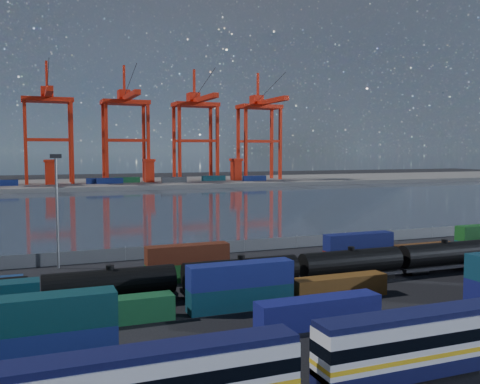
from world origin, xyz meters
name	(u,v)px	position (x,y,z in m)	size (l,w,h in m)	color
ground	(331,292)	(0.00, 0.00, 0.00)	(700.00, 700.00, 0.00)	black
harbor_water	(149,207)	(0.00, 105.00, 0.01)	(700.00, 700.00, 0.00)	#2B333F
far_quay	(104,184)	(0.00, 210.00, 1.00)	(700.00, 70.00, 2.00)	#514F4C
distant_mountains	(62,81)	(63.02, 1600.00, 220.29)	(2470.00, 1100.00, 520.00)	#1E2630
passenger_train	(453,338)	(-3.26, -23.40, 2.53)	(75.75, 2.93, 5.03)	silver
container_row_south	(256,311)	(-14.35, -10.34, 2.25)	(141.02, 2.61, 5.57)	#38393D
container_row_mid	(237,292)	(-13.19, -2.38, 1.85)	(140.42, 2.38, 5.07)	#383A3D
container_row_north	(378,251)	(15.56, 11.96, 1.79)	(140.62, 2.24, 4.78)	#102450
tanker_string	(399,259)	(13.10, 3.90, 2.28)	(123.30, 3.18, 4.55)	black
waterfront_fence	(244,246)	(0.00, 28.00, 1.00)	(160.12, 0.12, 2.20)	#595B5E
yard_light_mast	(57,205)	(-30.00, 26.00, 9.30)	(1.60, 0.40, 16.60)	slate
gantry_cranes	(88,111)	(-7.50, 203.46, 35.51)	(197.28, 42.78, 57.93)	red
quay_containers	(83,181)	(-11.00, 195.46, 3.30)	(172.58, 10.99, 2.60)	navy
straddle_carriers	(101,171)	(-2.50, 200.00, 7.82)	(140.00, 7.00, 11.10)	red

